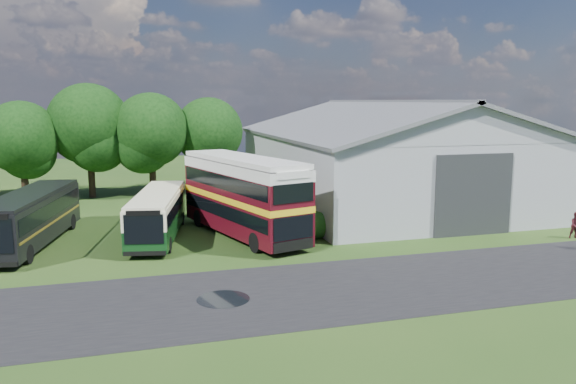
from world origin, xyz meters
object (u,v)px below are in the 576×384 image
object	(u,v)px
storage_shed	(386,151)
bus_dark_single	(31,217)
visitor_b	(576,226)
bus_maroon_double	(243,197)
bus_green_single	(158,214)

from	to	relation	value
storage_shed	bus_dark_single	bearing A→B (deg)	-164.36
storage_shed	bus_dark_single	distance (m)	26.57
bus_dark_single	visitor_b	distance (m)	31.79
bus_maroon_double	bus_dark_single	world-z (taller)	bus_maroon_double
bus_green_single	bus_maroon_double	xyz separation A→B (m)	(5.01, -0.86, 0.94)
storage_shed	visitor_b	distance (m)	15.90
bus_green_single	bus_maroon_double	world-z (taller)	bus_maroon_double
bus_dark_single	visitor_b	world-z (taller)	bus_dark_single
visitor_b	bus_green_single	bearing A→B (deg)	-178.02
storage_shed	bus_green_single	world-z (taller)	storage_shed
storage_shed	visitor_b	size ratio (longest dim) A/B	15.63
storage_shed	bus_maroon_double	bearing A→B (deg)	-148.44
bus_maroon_double	bus_green_single	bearing A→B (deg)	153.95
bus_maroon_double	visitor_b	xyz separation A→B (m)	(18.87, -6.30, -1.62)
bus_maroon_double	visitor_b	bearing A→B (deg)	-34.80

